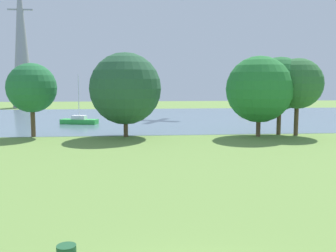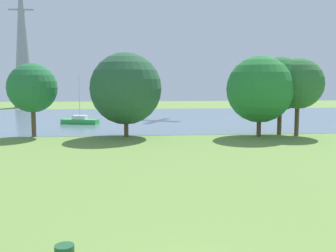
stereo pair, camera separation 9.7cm
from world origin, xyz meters
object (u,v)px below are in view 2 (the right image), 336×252
at_px(tree_east_near, 298,84).
at_px(tree_mid_shore, 260,89).
at_px(tree_west_far, 281,84).
at_px(sailboat_yellow, 254,111).
at_px(electricity_pylon, 22,38).
at_px(sailboat_green, 80,120).
at_px(tree_west_near, 32,88).
at_px(tree_east_far, 126,89).

bearing_deg(tree_east_near, tree_mid_shore, -175.64).
relative_size(tree_mid_shore, tree_west_far, 1.00).
relative_size(sailboat_yellow, tree_west_far, 0.85).
bearing_deg(sailboat_yellow, electricity_pylon, 155.61).
height_order(sailboat_green, tree_west_near, tree_west_near).
distance_m(tree_east_far, tree_mid_shore, 13.33).
height_order(sailboat_green, tree_west_far, tree_west_far).
relative_size(tree_west_near, tree_east_far, 0.88).
bearing_deg(electricity_pylon, sailboat_green, -64.71).
xyz_separation_m(sailboat_yellow, tree_east_far, (-21.68, -27.11, 4.34)).
relative_size(tree_east_far, tree_east_near, 1.06).
bearing_deg(sailboat_green, tree_east_near, -28.94).
xyz_separation_m(tree_west_near, tree_east_far, (9.20, -0.80, -0.06)).
bearing_deg(electricity_pylon, tree_mid_shore, -53.21).
bearing_deg(sailboat_yellow, tree_east_far, -128.65).
relative_size(sailboat_green, tree_east_far, 0.77).
bearing_deg(tree_west_near, sailboat_green, 75.94).
distance_m(tree_east_far, electricity_pylon, 53.31).
bearing_deg(tree_mid_shore, tree_east_near, 4.36).
distance_m(tree_west_near, tree_west_far, 25.06).
xyz_separation_m(sailboat_yellow, sailboat_green, (-27.94, -14.59, -0.00)).
distance_m(tree_east_far, tree_east_near, 17.39).
bearing_deg(tree_west_far, tree_east_far, -179.16).
xyz_separation_m(sailboat_yellow, tree_west_near, (-30.87, -26.31, 4.40)).
bearing_deg(tree_west_far, electricity_pylon, 129.35).
xyz_separation_m(tree_west_near, tree_east_near, (26.58, -1.36, 0.42)).
bearing_deg(tree_east_near, electricity_pylon, 129.97).
bearing_deg(tree_west_near, electricity_pylon, 106.18).
bearing_deg(tree_west_far, tree_mid_shore, -156.66).
xyz_separation_m(tree_west_near, electricity_pylon, (-13.46, 46.41, 9.92)).
relative_size(sailboat_green, tree_east_near, 0.82).
bearing_deg(tree_mid_shore, tree_west_far, 23.34).
distance_m(sailboat_yellow, tree_mid_shore, 29.51).
height_order(tree_west_near, tree_west_far, tree_west_far).
bearing_deg(sailboat_yellow, tree_east_near, -98.83).
height_order(sailboat_green, electricity_pylon, electricity_pylon).
distance_m(tree_west_far, tree_east_near, 1.72).
bearing_deg(sailboat_green, tree_east_far, -63.41).
bearing_deg(tree_west_near, tree_east_far, -4.99).
xyz_separation_m(tree_east_far, electricity_pylon, (-22.66, 47.21, 9.98)).
height_order(tree_west_near, tree_east_near, tree_east_near).
distance_m(sailboat_green, tree_mid_shore, 24.09).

